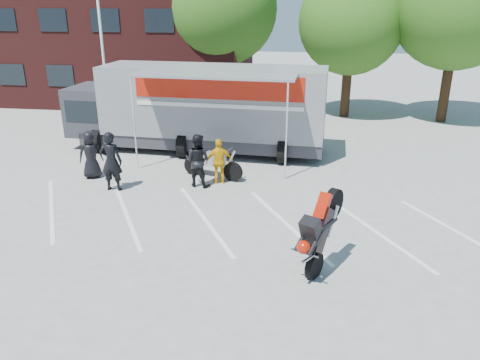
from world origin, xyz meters
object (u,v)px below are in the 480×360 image
(spectator_leather_a, at_px, (91,155))
(tree_left, at_px, (222,9))
(flagpole, at_px, (105,23))
(spectator_hivis, at_px, (219,161))
(spectator_leather_c, at_px, (197,160))
(spectator_leather_b, at_px, (111,161))
(parked_motorcycle, at_px, (213,178))
(tree_mid, at_px, (351,22))
(tree_right, at_px, (459,3))
(stunt_bike_rider, at_px, (327,264))
(transporter_truck, at_px, (203,150))

(spectator_leather_a, bearing_deg, tree_left, -124.01)
(flagpole, bearing_deg, spectator_hivis, -43.89)
(spectator_leather_c, bearing_deg, spectator_leather_b, 27.33)
(parked_motorcycle, bearing_deg, spectator_leather_b, 134.83)
(tree_mid, xyz_separation_m, tree_right, (5.00, -0.50, 0.93))
(stunt_bike_rider, xyz_separation_m, spectator_leather_a, (-8.21, 4.82, 0.85))
(tree_mid, height_order, tree_right, tree_right)
(tree_left, bearing_deg, spectator_leather_b, -95.59)
(transporter_truck, bearing_deg, tree_left, 97.46)
(tree_left, relative_size, parked_motorcycle, 3.68)
(tree_left, bearing_deg, spectator_leather_c, -83.49)
(tree_mid, distance_m, spectator_hivis, 12.83)
(tree_left, xyz_separation_m, stunt_bike_rider, (5.69, -17.05, -5.57))
(tree_right, height_order, spectator_hivis, tree_right)
(spectator_leather_a, height_order, spectator_leather_b, spectator_leather_b)
(tree_right, relative_size, spectator_leather_c, 4.98)
(spectator_hivis, bearing_deg, stunt_bike_rider, 106.90)
(flagpole, xyz_separation_m, tree_mid, (11.24, 5.00, -0.11))
(tree_left, distance_m, spectator_leather_b, 14.09)
(flagpole, bearing_deg, spectator_leather_b, -67.92)
(parked_motorcycle, bearing_deg, transporter_truck, 35.50)
(tree_right, xyz_separation_m, stunt_bike_rider, (-6.31, -15.55, -5.88))
(stunt_bike_rider, xyz_separation_m, spectator_leather_b, (-6.99, 3.79, 1.01))
(flagpole, xyz_separation_m, tree_left, (4.24, 6.00, 0.51))
(stunt_bike_rider, xyz_separation_m, spectator_hivis, (-3.58, 4.94, 0.79))
(spectator_leather_c, bearing_deg, parked_motorcycle, -101.65)
(tree_mid, height_order, transporter_truck, tree_mid)
(tree_right, xyz_separation_m, transporter_truck, (-11.32, -6.93, -5.88))
(spectator_leather_a, distance_m, spectator_leather_c, 3.95)
(stunt_bike_rider, relative_size, spectator_leather_a, 1.26)
(spectator_leather_b, bearing_deg, stunt_bike_rider, 151.05)
(tree_mid, distance_m, spectator_leather_c, 13.37)
(tree_left, bearing_deg, tree_mid, -8.13)
(flagpole, relative_size, spectator_leather_a, 4.68)
(tree_mid, bearing_deg, flagpole, -156.03)
(tree_mid, distance_m, spectator_leather_b, 15.32)
(stunt_bike_rider, height_order, spectator_hivis, spectator_hivis)
(tree_right, relative_size, stunt_bike_rider, 4.23)
(parked_motorcycle, relative_size, spectator_leather_b, 1.17)
(stunt_bike_rider, relative_size, spectator_leather_b, 1.07)
(tree_mid, distance_m, transporter_truck, 10.94)
(tree_mid, height_order, stunt_bike_rider, tree_mid)
(spectator_leather_c, bearing_deg, tree_mid, -105.14)
(parked_motorcycle, bearing_deg, flagpole, 63.58)
(transporter_truck, distance_m, spectator_leather_c, 4.20)
(flagpole, height_order, tree_mid, flagpole)
(spectator_leather_b, height_order, spectator_hivis, spectator_leather_b)
(tree_right, bearing_deg, spectator_leather_b, -138.50)
(tree_mid, bearing_deg, spectator_leather_a, -130.27)
(transporter_truck, relative_size, spectator_leather_c, 6.05)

